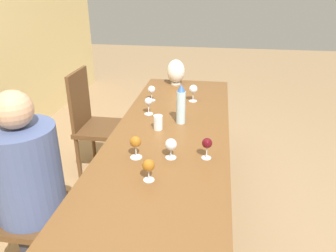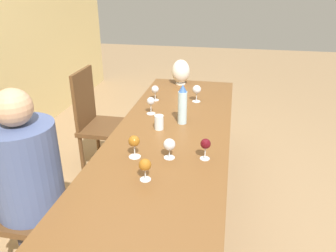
{
  "view_description": "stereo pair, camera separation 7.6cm",
  "coord_description": "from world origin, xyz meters",
  "px_view_note": "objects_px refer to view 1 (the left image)",
  "views": [
    {
      "loc": [
        -2.02,
        -0.3,
        1.72
      ],
      "look_at": [
        -0.11,
        0.0,
        0.84
      ],
      "focal_mm": 35.0,
      "sensor_mm": 36.0,
      "label": 1
    },
    {
      "loc": [
        -2.01,
        -0.37,
        1.72
      ],
      "look_at": [
        -0.11,
        0.0,
        0.84
      ],
      "focal_mm": 35.0,
      "sensor_mm": 36.0,
      "label": 2
    }
  ],
  "objects_px": {
    "wine_glass_4": "(207,144)",
    "chair_far": "(95,121)",
    "water_tumbler": "(158,122)",
    "wine_glass_5": "(148,166)",
    "wine_glass_3": "(171,145)",
    "vase": "(176,71)",
    "wine_glass_6": "(136,142)",
    "water_bottle": "(181,105)",
    "wine_glass_0": "(152,90)",
    "person_near": "(32,187)",
    "wine_glass_1": "(148,102)",
    "wine_glass_2": "(193,90)",
    "chair_near": "(21,202)"
  },
  "relations": [
    {
      "from": "wine_glass_0",
      "to": "wine_glass_1",
      "type": "bearing_deg",
      "value": -172.98
    },
    {
      "from": "water_tumbler",
      "to": "wine_glass_5",
      "type": "distance_m",
      "value": 0.64
    },
    {
      "from": "water_bottle",
      "to": "wine_glass_1",
      "type": "height_order",
      "value": "water_bottle"
    },
    {
      "from": "vase",
      "to": "wine_glass_6",
      "type": "bearing_deg",
      "value": 178.6
    },
    {
      "from": "water_bottle",
      "to": "wine_glass_4",
      "type": "bearing_deg",
      "value": -156.68
    },
    {
      "from": "wine_glass_2",
      "to": "wine_glass_4",
      "type": "distance_m",
      "value": 0.99
    },
    {
      "from": "vase",
      "to": "chair_far",
      "type": "xyz_separation_m",
      "value": [
        -0.53,
        0.68,
        -0.35
      ]
    },
    {
      "from": "water_bottle",
      "to": "person_near",
      "type": "relative_size",
      "value": 0.24
    },
    {
      "from": "wine_glass_0",
      "to": "chair_far",
      "type": "height_order",
      "value": "chair_far"
    },
    {
      "from": "water_bottle",
      "to": "wine_glass_0",
      "type": "distance_m",
      "value": 0.54
    },
    {
      "from": "chair_far",
      "to": "person_near",
      "type": "bearing_deg",
      "value": -175.64
    },
    {
      "from": "wine_glass_5",
      "to": "wine_glass_3",
      "type": "bearing_deg",
      "value": -17.76
    },
    {
      "from": "wine_glass_0",
      "to": "wine_glass_2",
      "type": "bearing_deg",
      "value": -84.07
    },
    {
      "from": "wine_glass_0",
      "to": "chair_far",
      "type": "xyz_separation_m",
      "value": [
        -0.02,
        0.54,
        -0.32
      ]
    },
    {
      "from": "wine_glass_1",
      "to": "wine_glass_3",
      "type": "bearing_deg",
      "value": -157.38
    },
    {
      "from": "water_bottle",
      "to": "person_near",
      "type": "height_order",
      "value": "person_near"
    },
    {
      "from": "water_tumbler",
      "to": "wine_glass_1",
      "type": "distance_m",
      "value": 0.3
    },
    {
      "from": "wine_glass_0",
      "to": "wine_glass_6",
      "type": "relative_size",
      "value": 0.95
    },
    {
      "from": "wine_glass_1",
      "to": "wine_glass_5",
      "type": "xyz_separation_m",
      "value": [
        -0.91,
        -0.19,
        -0.01
      ]
    },
    {
      "from": "chair_far",
      "to": "chair_near",
      "type": "bearing_deg",
      "value": 180.0
    },
    {
      "from": "water_bottle",
      "to": "water_tumbler",
      "type": "height_order",
      "value": "water_bottle"
    },
    {
      "from": "vase",
      "to": "wine_glass_4",
      "type": "distance_m",
      "value": 1.5
    },
    {
      "from": "chair_far",
      "to": "person_near",
      "type": "relative_size",
      "value": 0.81
    },
    {
      "from": "chair_far",
      "to": "person_near",
      "type": "xyz_separation_m",
      "value": [
        -1.22,
        -0.09,
        0.12
      ]
    },
    {
      "from": "wine_glass_3",
      "to": "vase",
      "type": "bearing_deg",
      "value": 6.48
    },
    {
      "from": "vase",
      "to": "wine_glass_6",
      "type": "relative_size",
      "value": 1.77
    },
    {
      "from": "water_tumbler",
      "to": "wine_glass_6",
      "type": "xyz_separation_m",
      "value": [
        -0.42,
        0.06,
        0.05
      ]
    },
    {
      "from": "water_tumbler",
      "to": "vase",
      "type": "bearing_deg",
      "value": 1.05
    },
    {
      "from": "wine_glass_6",
      "to": "chair_far",
      "type": "distance_m",
      "value": 1.21
    },
    {
      "from": "wine_glass_1",
      "to": "chair_near",
      "type": "relative_size",
      "value": 0.14
    },
    {
      "from": "wine_glass_0",
      "to": "wine_glass_3",
      "type": "distance_m",
      "value": 1.01
    },
    {
      "from": "vase",
      "to": "wine_glass_4",
      "type": "height_order",
      "value": "vase"
    },
    {
      "from": "wine_glass_5",
      "to": "wine_glass_6",
      "type": "bearing_deg",
      "value": 29.11
    },
    {
      "from": "water_tumbler",
      "to": "person_near",
      "type": "bearing_deg",
      "value": 137.24
    },
    {
      "from": "wine_glass_3",
      "to": "wine_glass_6",
      "type": "height_order",
      "value": "wine_glass_6"
    },
    {
      "from": "chair_far",
      "to": "water_bottle",
      "type": "bearing_deg",
      "value": -116.66
    },
    {
      "from": "wine_glass_3",
      "to": "wine_glass_4",
      "type": "xyz_separation_m",
      "value": [
        0.03,
        -0.21,
        0.01
      ]
    },
    {
      "from": "wine_glass_1",
      "to": "chair_far",
      "type": "relative_size",
      "value": 0.14
    },
    {
      "from": "vase",
      "to": "chair_far",
      "type": "relative_size",
      "value": 0.25
    },
    {
      "from": "water_tumbler",
      "to": "person_near",
      "type": "distance_m",
      "value": 0.91
    },
    {
      "from": "chair_near",
      "to": "person_near",
      "type": "height_order",
      "value": "person_near"
    },
    {
      "from": "chair_far",
      "to": "water_tumbler",
      "type": "bearing_deg",
      "value": -128.58
    },
    {
      "from": "wine_glass_4",
      "to": "person_near",
      "type": "xyz_separation_m",
      "value": [
        -0.3,
        0.96,
        -0.2
      ]
    },
    {
      "from": "water_bottle",
      "to": "wine_glass_2",
      "type": "xyz_separation_m",
      "value": [
        0.48,
        -0.05,
        -0.04
      ]
    },
    {
      "from": "person_near",
      "to": "wine_glass_3",
      "type": "bearing_deg",
      "value": -70.31
    },
    {
      "from": "wine_glass_0",
      "to": "wine_glass_5",
      "type": "distance_m",
      "value": 1.24
    },
    {
      "from": "chair_near",
      "to": "person_near",
      "type": "bearing_deg",
      "value": -90.0
    },
    {
      "from": "wine_glass_4",
      "to": "wine_glass_6",
      "type": "height_order",
      "value": "wine_glass_6"
    },
    {
      "from": "wine_glass_4",
      "to": "chair_far",
      "type": "height_order",
      "value": "chair_far"
    },
    {
      "from": "wine_glass_4",
      "to": "chair_near",
      "type": "height_order",
      "value": "chair_near"
    }
  ]
}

